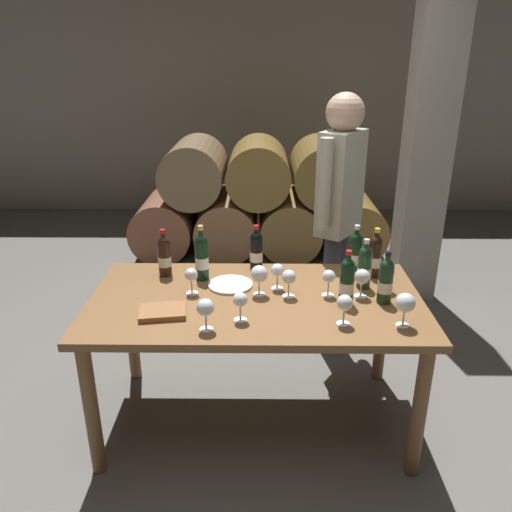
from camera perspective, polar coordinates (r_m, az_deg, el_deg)
The scene contains 27 objects.
ground_plane at distance 3.00m, azimuth -0.04°, elevation -17.83°, with size 14.00×14.00×0.00m, color #66635E.
cellar_back_wall at distance 6.52m, azimuth 0.37°, elevation 17.47°, with size 10.00×0.24×2.80m, color gray.
barrel_stack at distance 5.09m, azimuth 0.27°, elevation 6.24°, with size 2.49×0.90×1.15m.
stone_pillar at distance 4.15m, azimuth 18.90°, elevation 12.28°, with size 0.32×0.32×2.60m, color gray.
dining_table at distance 2.62m, azimuth -0.04°, elevation -6.54°, with size 1.70×0.90×0.76m.
wine_bottle_0 at distance 2.75m, azimuth -6.18°, elevation -0.06°, with size 0.07×0.07×0.31m.
wine_bottle_1 at distance 2.51m, azimuth 10.26°, elevation -2.81°, with size 0.07×0.07×0.29m.
wine_bottle_2 at distance 2.70m, azimuth 12.21°, elevation -1.19°, with size 0.07×0.07×0.27m.
wine_bottle_3 at distance 2.86m, azimuth -0.05°, elevation 0.61°, with size 0.07×0.07×0.27m.
wine_bottle_4 at distance 2.86m, azimuth 11.19°, elevation 0.36°, with size 0.07×0.07×0.29m.
wine_bottle_5 at distance 2.85m, azimuth 13.35°, elevation 0.04°, with size 0.07×0.07×0.28m.
wine_bottle_6 at distance 2.57m, azimuth 14.49°, elevation -2.69°, with size 0.07×0.07×0.27m.
wine_bottle_7 at distance 2.83m, azimuth -10.35°, elevation 0.06°, with size 0.07×0.07×0.27m.
wine_glass_0 at distance 2.32m, azimuth -1.80°, elevation -5.13°, with size 0.07×0.07×0.14m.
wine_glass_1 at distance 2.58m, azimuth 8.25°, elevation -2.45°, with size 0.07×0.07×0.14m.
wine_glass_2 at distance 2.55m, azimuth 3.75°, elevation -2.51°, with size 0.07×0.07×0.15m.
wine_glass_3 at distance 2.60m, azimuth -7.36°, elevation -2.24°, with size 0.07×0.07×0.14m.
wine_glass_4 at distance 2.37m, azimuth 16.56°, elevation -5.19°, with size 0.09×0.09×0.16m.
wine_glass_5 at distance 2.63m, azimuth 2.45°, elevation -1.74°, with size 0.07×0.07×0.14m.
wine_glass_6 at distance 2.69m, azimuth 14.63°, elevation -1.80°, with size 0.08×0.08×0.15m.
wine_glass_7 at distance 2.25m, azimuth -5.75°, elevation -5.93°, with size 0.08×0.08×0.15m.
wine_glass_8 at distance 2.32m, azimuth 10.01°, elevation -5.37°, with size 0.07×0.07×0.15m.
wine_glass_9 at distance 2.56m, azimuth 0.36°, elevation -2.12°, with size 0.09×0.09×0.16m.
wine_glass_10 at distance 2.60m, azimuth 11.93°, elevation -2.41°, with size 0.08×0.08×0.15m.
tasting_notebook at distance 2.46m, azimuth -10.55°, elevation -6.25°, with size 0.22×0.16×0.03m, color #936038.
serving_plate at distance 2.71m, azimuth -2.92°, elevation -3.27°, with size 0.24×0.24×0.01m, color white.
sommelier_presenting at distance 3.21m, azimuth 9.43°, elevation 5.87°, with size 0.33×0.42×1.72m.
Camera 1 is at (0.03, -2.30, 1.92)m, focal length 35.27 mm.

